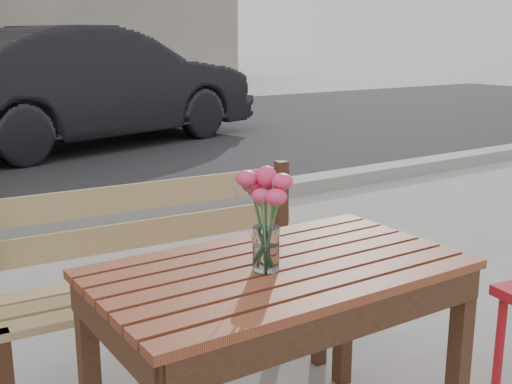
% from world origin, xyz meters
% --- Properties ---
extents(main_table, '(1.09, 0.64, 0.67)m').
position_xyz_m(main_table, '(0.11, 0.14, 0.56)').
color(main_table, '#562816').
rests_on(main_table, ground).
extents(main_bench, '(1.34, 0.48, 0.82)m').
position_xyz_m(main_bench, '(0.04, 0.85, 0.50)').
color(main_bench, olive).
rests_on(main_bench, ground).
extents(main_vase, '(0.16, 0.16, 0.30)m').
position_xyz_m(main_vase, '(0.05, 0.13, 0.85)').
color(main_vase, white).
rests_on(main_vase, main_table).
extents(parked_car, '(4.63, 2.62, 1.45)m').
position_xyz_m(parked_car, '(1.85, 6.49, 0.72)').
color(parked_car, black).
rests_on(parked_car, ground).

